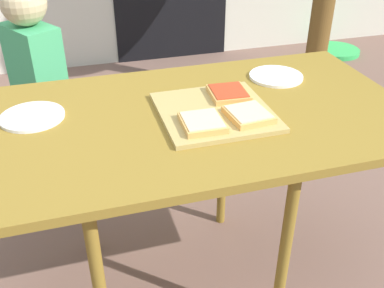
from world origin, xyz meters
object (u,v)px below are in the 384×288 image
Objects in this scene: pizza_slice_near_left at (202,122)px; plate_white_right at (276,76)px; pizza_slice_far_right at (228,93)px; garden_hose_coil at (335,51)px; dining_table at (171,132)px; child_left at (39,84)px; pizza_slice_near_right at (249,114)px; cutting_board at (215,112)px; plate_white_left at (32,117)px.

plate_white_right is at bearing 37.87° from pizza_slice_near_left.
pizza_slice_far_right is 0.34× the size of garden_hose_coil.
dining_table is 1.48× the size of child_left.
child_left is (-0.40, 0.67, -0.08)m from dining_table.
pizza_slice_near_right is at bearing -129.16° from garden_hose_coil.
plate_white_right is at bearing -129.22° from garden_hose_coil.
cutting_board is at bearing 136.79° from pizza_slice_near_right.
cutting_board is 0.10m from pizza_slice_near_left.
dining_table is 0.14m from cutting_board.
cutting_board reaches higher than plate_white_right.
pizza_slice_near_right reaches higher than cutting_board.
pizza_slice_near_right is 2.81m from garden_hose_coil.
pizza_slice_near_right reaches higher than plate_white_left.
pizza_slice_near_left is at bearing -59.01° from child_left.
plate_white_left is at bearing 164.80° from dining_table.
cutting_board is 0.88m from child_left.
plate_white_right is 0.19× the size of child_left.
cutting_board is 0.11m from pizza_slice_near_right.
pizza_slice_near_left reaches higher than plate_white_left.
cutting_board is at bearing -13.57° from plate_white_left.
plate_white_left is 3.08m from garden_hose_coil.
pizza_slice_near_left reaches higher than garden_hose_coil.
garden_hose_coil is (1.50, 1.83, -0.70)m from plate_white_right.
cutting_board is 0.11m from pizza_slice_far_right.
pizza_slice_near_left is 0.92m from child_left.
pizza_slice_far_right is at bearing 49.42° from pizza_slice_near_left.
plate_white_left reaches higher than dining_table.
garden_hose_coil is at bearing 48.70° from pizza_slice_near_left.
plate_white_left is (-0.40, 0.11, 0.06)m from dining_table.
plate_white_right is (0.36, 0.28, -0.02)m from pizza_slice_near_left.
pizza_slice_near_right is 0.99m from child_left.
dining_table is 0.14m from pizza_slice_near_left.
pizza_slice_far_right reaches higher than plate_white_left.
child_left reaches higher than pizza_slice_near_right.
cutting_board is 2.80m from garden_hose_coil.
plate_white_right is at bearing 51.30° from pizza_slice_near_right.
child_left is 2.52× the size of garden_hose_coil.
child_left is at bearing 128.39° from pizza_slice_near_right.
dining_table reaches higher than garden_hose_coil.
plate_white_left is (-0.82, -0.07, 0.00)m from plate_white_right.
pizza_slice_far_right is 0.21m from pizza_slice_near_left.
garden_hose_coil is (2.32, 1.34, -0.56)m from child_left.
child_left is at bearing 120.99° from pizza_slice_near_left.
cutting_board is 0.85× the size of garden_hose_coil.
pizza_slice_near_right is 0.14m from pizza_slice_near_left.
pizza_slice_far_right is 0.98× the size of pizza_slice_near_right.
pizza_slice_near_left is 0.70× the size of plate_white_left.
child_left is 2.74m from garden_hose_coil.
cutting_board is 2.55× the size of pizza_slice_near_left.
child_left is at bearing 90.41° from plate_white_left.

